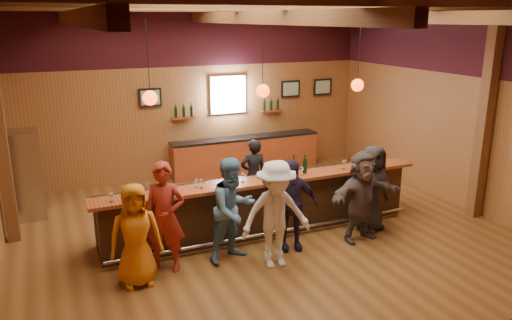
{
  "coord_description": "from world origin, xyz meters",
  "views": [
    {
      "loc": [
        -3.63,
        -8.04,
        3.95
      ],
      "look_at": [
        0.0,
        0.3,
        1.35
      ],
      "focal_mm": 35.0,
      "sensor_mm": 36.0,
      "label": 1
    }
  ],
  "objects_px": {
    "stainless_fridge": "(24,175)",
    "ice_bucket": "(279,169)",
    "customer_orange": "(136,235)",
    "customer_white": "(276,215)",
    "customer_dark": "(372,188)",
    "customer_redvest": "(165,217)",
    "bartender": "(254,175)",
    "customer_brown": "(362,196)",
    "customer_navy": "(291,205)",
    "bar_counter": "(260,203)",
    "bottle_a": "(294,166)",
    "back_bar_cabinet": "(246,154)",
    "customer_denim": "(233,210)"
  },
  "relations": [
    {
      "from": "customer_denim",
      "to": "ice_bucket",
      "type": "distance_m",
      "value": 1.43
    },
    {
      "from": "customer_navy",
      "to": "customer_dark",
      "type": "height_order",
      "value": "customer_dark"
    },
    {
      "from": "bartender",
      "to": "stainless_fridge",
      "type": "bearing_deg",
      "value": -14.79
    },
    {
      "from": "customer_dark",
      "to": "bottle_a",
      "type": "height_order",
      "value": "customer_dark"
    },
    {
      "from": "customer_dark",
      "to": "stainless_fridge",
      "type": "bearing_deg",
      "value": 131.77
    },
    {
      "from": "customer_denim",
      "to": "customer_white",
      "type": "bearing_deg",
      "value": -58.78
    },
    {
      "from": "back_bar_cabinet",
      "to": "bottle_a",
      "type": "relative_size",
      "value": 10.75
    },
    {
      "from": "customer_dark",
      "to": "bartender",
      "type": "xyz_separation_m",
      "value": [
        -1.67,
        1.81,
        -0.06
      ]
    },
    {
      "from": "bottle_a",
      "to": "customer_brown",
      "type": "bearing_deg",
      "value": -45.84
    },
    {
      "from": "customer_orange",
      "to": "ice_bucket",
      "type": "xyz_separation_m",
      "value": [
        2.83,
        0.89,
        0.43
      ]
    },
    {
      "from": "customer_white",
      "to": "customer_dark",
      "type": "bearing_deg",
      "value": 18.89
    },
    {
      "from": "customer_redvest",
      "to": "customer_navy",
      "type": "relative_size",
      "value": 1.1
    },
    {
      "from": "stainless_fridge",
      "to": "customer_white",
      "type": "distance_m",
      "value": 5.42
    },
    {
      "from": "bar_counter",
      "to": "bottle_a",
      "type": "bearing_deg",
      "value": -21.93
    },
    {
      "from": "customer_orange",
      "to": "customer_denim",
      "type": "bearing_deg",
      "value": 8.19
    },
    {
      "from": "customer_denim",
      "to": "bottle_a",
      "type": "bearing_deg",
      "value": 9.2
    },
    {
      "from": "back_bar_cabinet",
      "to": "customer_orange",
      "type": "xyz_separation_m",
      "value": [
        -3.74,
        -4.72,
        0.33
      ]
    },
    {
      "from": "stainless_fridge",
      "to": "customer_denim",
      "type": "distance_m",
      "value": 4.68
    },
    {
      "from": "customer_brown",
      "to": "customer_navy",
      "type": "bearing_deg",
      "value": 166.86
    },
    {
      "from": "bartender",
      "to": "bottle_a",
      "type": "relative_size",
      "value": 4.18
    },
    {
      "from": "customer_denim",
      "to": "customer_redvest",
      "type": "bearing_deg",
      "value": 158.47
    },
    {
      "from": "customer_orange",
      "to": "customer_white",
      "type": "xyz_separation_m",
      "value": [
        2.19,
        -0.31,
        0.09
      ]
    },
    {
      "from": "customer_white",
      "to": "bottle_a",
      "type": "distance_m",
      "value": 1.6
    },
    {
      "from": "customer_redvest",
      "to": "bottle_a",
      "type": "relative_size",
      "value": 4.86
    },
    {
      "from": "back_bar_cabinet",
      "to": "customer_white",
      "type": "relative_size",
      "value": 2.22
    },
    {
      "from": "back_bar_cabinet",
      "to": "ice_bucket",
      "type": "height_order",
      "value": "ice_bucket"
    },
    {
      "from": "customer_orange",
      "to": "customer_white",
      "type": "relative_size",
      "value": 0.9
    },
    {
      "from": "stainless_fridge",
      "to": "bottle_a",
      "type": "height_order",
      "value": "stainless_fridge"
    },
    {
      "from": "customer_navy",
      "to": "ice_bucket",
      "type": "bearing_deg",
      "value": 95.68
    },
    {
      "from": "customer_navy",
      "to": "customer_brown",
      "type": "distance_m",
      "value": 1.36
    },
    {
      "from": "bar_counter",
      "to": "customer_redvest",
      "type": "relative_size",
      "value": 3.49
    },
    {
      "from": "customer_denim",
      "to": "customer_white",
      "type": "xyz_separation_m",
      "value": [
        0.55,
        -0.5,
        0.01
      ]
    },
    {
      "from": "stainless_fridge",
      "to": "customer_redvest",
      "type": "xyz_separation_m",
      "value": [
        2.08,
        -3.32,
        0.0
      ]
    },
    {
      "from": "back_bar_cabinet",
      "to": "ice_bucket",
      "type": "relative_size",
      "value": 15.14
    },
    {
      "from": "customer_redvest",
      "to": "bottle_a",
      "type": "distance_m",
      "value": 2.73
    },
    {
      "from": "stainless_fridge",
      "to": "customer_orange",
      "type": "relative_size",
      "value": 1.11
    },
    {
      "from": "back_bar_cabinet",
      "to": "customer_navy",
      "type": "bearing_deg",
      "value": -102.85
    },
    {
      "from": "customer_redvest",
      "to": "bartender",
      "type": "xyz_separation_m",
      "value": [
        2.31,
        1.82,
        -0.13
      ]
    },
    {
      "from": "stainless_fridge",
      "to": "ice_bucket",
      "type": "distance_m",
      "value": 5.17
    },
    {
      "from": "bottle_a",
      "to": "customer_navy",
      "type": "bearing_deg",
      "value": -120.77
    },
    {
      "from": "customer_brown",
      "to": "customer_redvest",
      "type": "bearing_deg",
      "value": 169.61
    },
    {
      "from": "ice_bucket",
      "to": "customer_brown",
      "type": "bearing_deg",
      "value": -36.59
    },
    {
      "from": "customer_brown",
      "to": "ice_bucket",
      "type": "distance_m",
      "value": 1.58
    },
    {
      "from": "stainless_fridge",
      "to": "bottle_a",
      "type": "distance_m",
      "value": 5.43
    },
    {
      "from": "customer_white",
      "to": "customer_dark",
      "type": "distance_m",
      "value": 2.39
    },
    {
      "from": "bar_counter",
      "to": "customer_navy",
      "type": "bearing_deg",
      "value": -81.78
    },
    {
      "from": "bar_counter",
      "to": "customer_dark",
      "type": "relative_size",
      "value": 3.77
    },
    {
      "from": "bar_counter",
      "to": "customer_orange",
      "type": "distance_m",
      "value": 2.82
    },
    {
      "from": "bottle_a",
      "to": "bartender",
      "type": "bearing_deg",
      "value": 105.08
    },
    {
      "from": "customer_white",
      "to": "bottle_a",
      "type": "xyz_separation_m",
      "value": [
        0.96,
        1.23,
        0.36
      ]
    }
  ]
}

